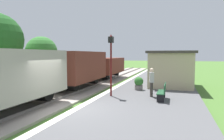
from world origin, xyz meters
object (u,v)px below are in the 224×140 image
object	(u,v)px
potted_planter	(139,83)
lamp_post_near	(111,54)
freight_train	(75,70)
bench_near_hut	(163,92)
station_hut	(171,68)
tree_trackside_far	(42,52)
person_waiting	(152,81)

from	to	relation	value
potted_planter	lamp_post_near	world-z (taller)	lamp_post_near
lamp_post_near	freight_train	bearing A→B (deg)	150.66
freight_train	bench_near_hut	xyz separation A→B (m)	(6.49, -2.08, -0.88)
freight_train	lamp_post_near	world-z (taller)	lamp_post_near
potted_planter	lamp_post_near	xyz separation A→B (m)	(-1.23, -2.59, 2.08)
station_hut	potted_planter	size ratio (longest dim) A/B	6.33
potted_planter	freight_train	bearing A→B (deg)	-172.07
tree_trackside_far	freight_train	bearing A→B (deg)	-32.31
person_waiting	lamp_post_near	distance (m)	2.91
person_waiting	station_hut	bearing A→B (deg)	-115.16
station_hut	person_waiting	bearing A→B (deg)	-100.52
person_waiting	potted_planter	bearing A→B (deg)	-75.66
freight_train	station_hut	xyz separation A→B (m)	(6.80, 3.99, 0.05)
person_waiting	tree_trackside_far	distance (m)	12.71
station_hut	tree_trackside_far	size ratio (longest dim) A/B	1.27
potted_planter	tree_trackside_far	bearing A→B (deg)	164.06
station_hut	bench_near_hut	bearing A→B (deg)	-92.90
tree_trackside_far	bench_near_hut	bearing A→B (deg)	-25.01
bench_near_hut	potted_planter	world-z (taller)	potted_planter
lamp_post_near	potted_planter	bearing A→B (deg)	64.70
tree_trackside_far	lamp_post_near	bearing A→B (deg)	-31.21
bench_near_hut	person_waiting	distance (m)	1.09
station_hut	person_waiting	size ratio (longest dim) A/B	3.39
freight_train	lamp_post_near	size ratio (longest dim) A/B	5.24
lamp_post_near	tree_trackside_far	xyz separation A→B (m)	(-9.19, 5.57, 0.18)
person_waiting	lamp_post_near	bearing A→B (deg)	-1.09
potted_planter	tree_trackside_far	xyz separation A→B (m)	(-10.42, 2.98, 2.26)
lamp_post_near	tree_trackside_far	distance (m)	10.75
freight_train	tree_trackside_far	world-z (taller)	tree_trackside_far
bench_near_hut	potted_planter	distance (m)	3.28
person_waiting	potted_planter	distance (m)	2.36
bench_near_hut	potted_planter	xyz separation A→B (m)	(-1.81, 2.73, 0.00)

